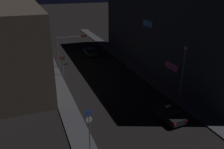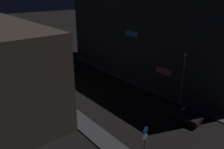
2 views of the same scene
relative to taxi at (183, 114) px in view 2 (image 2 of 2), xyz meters
The scene contains 9 objects.
sidewalk_left 21.93m from the taxi, 115.96° to the left, with size 2.15×62.78×0.14m, color #424247.
sidewalk_right 20.12m from the taxi, 78.63° to the left, with size 2.15×62.78×0.14m, color #424247.
building_facade_right 17.93m from the taxi, 59.93° to the left, with size 6.30×35.70×16.61m.
taxi is the anchor object (origin of this frame).
far_car 25.32m from the taxi, 92.97° to the left, with size 1.89×4.48×1.42m.
traffic_light_overhead 21.48m from the taxi, 107.36° to the left, with size 5.02×0.42×5.34m.
traffic_light_left_kerb 18.24m from the taxi, 117.09° to the left, with size 0.80×0.42×3.21m.
sign_pole_left 9.69m from the taxi, 166.12° to the right, with size 0.58×0.10×4.12m.
street_lamp_near_block 5.89m from the taxi, 37.43° to the left, with size 0.41×0.41×6.80m.
Camera 2 is at (-17.94, -2.28, 14.53)m, focal length 35.19 mm.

